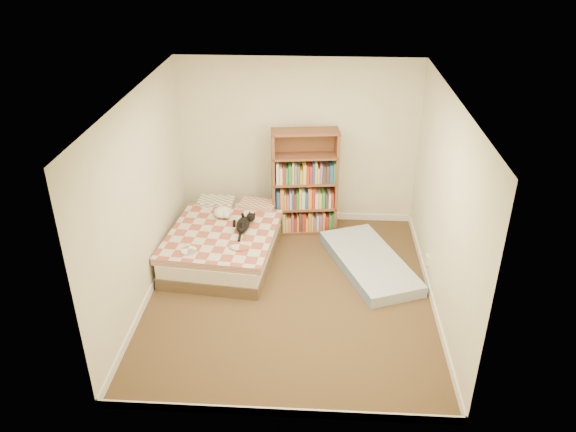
# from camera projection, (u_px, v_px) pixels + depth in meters

# --- Properties ---
(room) EXTENTS (3.51, 4.01, 2.51)m
(room) POSITION_uv_depth(u_px,v_px,m) (291.00, 208.00, 6.50)
(room) COLOR #4F3622
(room) RESTS_ON ground
(bed) EXTENTS (1.54, 2.02, 0.51)m
(bed) POSITION_uv_depth(u_px,v_px,m) (225.00, 241.00, 7.74)
(bed) COLOR brown
(bed) RESTS_ON room
(bookshelf) EXTENTS (0.98, 0.43, 1.57)m
(bookshelf) POSITION_uv_depth(u_px,v_px,m) (304.00, 195.00, 8.23)
(bookshelf) COLOR brown
(bookshelf) RESTS_ON room
(floor_mattress) EXTENTS (1.34, 1.87, 0.15)m
(floor_mattress) POSITION_uv_depth(u_px,v_px,m) (369.00, 262.00, 7.53)
(floor_mattress) COLOR #657FA9
(floor_mattress) RESTS_ON room
(black_cat) EXTENTS (0.32, 0.67, 0.15)m
(black_cat) POSITION_uv_depth(u_px,v_px,m) (243.00, 223.00, 7.57)
(black_cat) COLOR black
(black_cat) RESTS_ON bed
(white_dog) EXTENTS (0.29, 0.31, 0.13)m
(white_dog) POSITION_uv_depth(u_px,v_px,m) (223.00, 212.00, 7.85)
(white_dog) COLOR white
(white_dog) RESTS_ON bed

